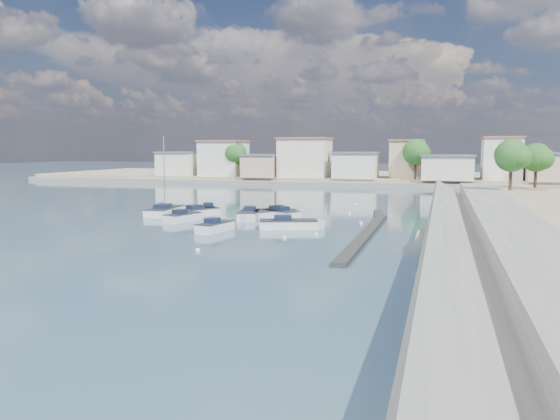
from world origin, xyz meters
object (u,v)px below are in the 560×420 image
Objects in this scene: motorboat_d at (272,214)px; motorboat_h at (292,225)px; motorboat_a at (216,227)px; motorboat_b at (184,218)px; motorboat_c at (276,214)px; motorboat_f at (207,210)px; sailboat at (166,211)px; motorboat_g at (249,215)px; motorboat_e at (200,212)px.

motorboat_d is 0.85× the size of motorboat_h.
motorboat_a is 0.78× the size of motorboat_h.
motorboat_b is 12.16m from motorboat_h.
motorboat_a and motorboat_h have the same top height.
motorboat_c is 1.52× the size of motorboat_f.
motorboat_a is at bearing -150.86° from motorboat_h.
motorboat_a is at bearing -43.91° from sailboat.
motorboat_c is 0.61× the size of sailboat.
motorboat_f is 0.63× the size of motorboat_g.
motorboat_d is 0.57× the size of sailboat.
motorboat_h is at bearing 29.14° from motorboat_a.
motorboat_b is 1.34× the size of motorboat_f.
sailboat is (-4.54, 4.64, 0.03)m from motorboat_b.
sailboat reaches higher than motorboat_c.
motorboat_c is 8.40m from motorboat_h.
motorboat_b is 9.33m from motorboat_d.
motorboat_a is 0.98× the size of motorboat_b.
motorboat_f is (-0.67, 7.10, 0.00)m from motorboat_b.
sailboat reaches higher than motorboat_e.
motorboat_d is (1.93, 10.51, -0.00)m from motorboat_a.
motorboat_g is at bearing -6.35° from sailboat.
motorboat_c is 8.51m from motorboat_e.
motorboat_c and motorboat_f have the same top height.
motorboat_c is 1.06× the size of motorboat_d.
motorboat_a is 0.53× the size of sailboat.
motorboat_c is at bearing 47.29° from motorboat_d.
motorboat_a is 0.87× the size of motorboat_c.
sailboat is at bearing -177.81° from motorboat_d.
motorboat_f and motorboat_g have the same top height.
sailboat is (-16.54, 6.62, 0.03)m from motorboat_h.
motorboat_d and motorboat_g have the same top height.
motorboat_g is at bearing 31.03° from motorboat_b.
motorboat_c is 3.09m from motorboat_g.
motorboat_h is (12.67, -9.09, 0.00)m from motorboat_f.
motorboat_f is (-8.48, 1.99, 0.00)m from motorboat_d.
motorboat_g is (-2.36, -2.00, 0.00)m from motorboat_c.
motorboat_e is at bearing -175.89° from motorboat_d.
motorboat_e is at bearing -173.54° from motorboat_c.
motorboat_c is at bearing 40.26° from motorboat_g.
motorboat_g is at bearing -139.74° from motorboat_c.
sailboat reaches higher than motorboat_g.
motorboat_b is 0.79× the size of motorboat_h.
sailboat reaches higher than motorboat_a.
motorboat_a is 7.00m from motorboat_h.
sailboat reaches higher than motorboat_d.
motorboat_h is (6.20, -5.47, -0.00)m from motorboat_g.
motorboat_c is at bearing -10.41° from motorboat_f.
motorboat_d is 12.36m from sailboat.
motorboat_e is (-8.45, -0.96, -0.00)m from motorboat_c.
motorboat_c and motorboat_e have the same top height.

